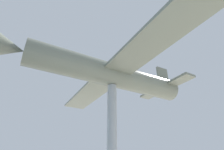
% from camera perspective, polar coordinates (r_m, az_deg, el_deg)
% --- Properties ---
extents(support_pylon_central, '(0.60, 0.60, 6.71)m').
position_cam_1_polar(support_pylon_central, '(10.73, 0.00, -20.02)').
color(support_pylon_central, '#999EA3').
rests_on(support_pylon_central, ground_plane).
extents(suspended_airplane, '(16.32, 13.00, 2.77)m').
position_cam_1_polar(suspended_airplane, '(11.94, -1.18, 0.37)').
color(suspended_airplane, slate).
rests_on(suspended_airplane, support_pylon_central).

